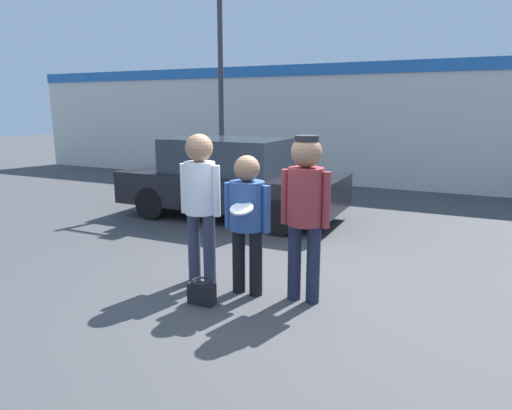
% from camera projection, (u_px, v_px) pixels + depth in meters
% --- Properties ---
extents(ground_plane, '(56.00, 56.00, 0.00)m').
position_uv_depth(ground_plane, '(268.00, 288.00, 5.50)').
color(ground_plane, '#3F3F42').
extents(storefront_building, '(24.00, 0.22, 3.27)m').
position_uv_depth(storefront_building, '(385.00, 125.00, 11.88)').
color(storefront_building, silver).
rests_on(storefront_building, ground).
extents(person_left, '(0.54, 0.37, 1.83)m').
position_uv_depth(person_left, '(200.00, 194.00, 5.45)').
color(person_left, '#2D3347').
rests_on(person_left, ground).
extents(person_middle_with_frisbee, '(0.57, 0.60, 1.62)m').
position_uv_depth(person_middle_with_frisbee, '(247.00, 213.00, 5.15)').
color(person_middle_with_frisbee, black).
rests_on(person_middle_with_frisbee, ground).
extents(person_right, '(0.56, 0.39, 1.85)m').
position_uv_depth(person_right, '(305.00, 202.00, 4.91)').
color(person_right, '#1E2338').
rests_on(person_right, ground).
extents(parked_car_near, '(4.30, 1.82, 1.54)m').
position_uv_depth(parked_car_near, '(231.00, 179.00, 8.87)').
color(parked_car_near, black).
rests_on(parked_car_near, ground).
extents(street_lamp, '(1.34, 0.35, 5.21)m').
position_uv_depth(street_lamp, '(230.00, 56.00, 10.33)').
color(street_lamp, '#38383D').
rests_on(street_lamp, ground).
extents(handbag, '(0.30, 0.23, 0.27)m').
position_uv_depth(handbag, '(202.00, 292.00, 5.04)').
color(handbag, black).
rests_on(handbag, ground).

